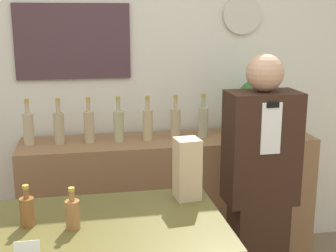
% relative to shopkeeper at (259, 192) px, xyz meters
% --- Properties ---
extents(back_wall, '(5.20, 0.09, 2.70)m').
position_rel_shopkeeper_xyz_m(back_wall, '(-0.64, 0.95, 0.56)').
color(back_wall, silver).
rests_on(back_wall, ground_plane).
extents(back_shelf, '(2.02, 0.46, 0.96)m').
position_rel_shopkeeper_xyz_m(back_shelf, '(-0.41, 0.66, -0.31)').
color(back_shelf, '#8E6642').
rests_on(back_shelf, ground_plane).
extents(shopkeeper, '(0.40, 0.25, 1.59)m').
position_rel_shopkeeper_xyz_m(shopkeeper, '(0.00, 0.00, 0.00)').
color(shopkeeper, '#331E14').
rests_on(shopkeeper, ground_plane).
extents(potted_plant, '(0.33, 0.33, 0.40)m').
position_rel_shopkeeper_xyz_m(potted_plant, '(0.25, 0.68, 0.38)').
color(potted_plant, '#4C3D2D').
rests_on(potted_plant, back_shelf).
extents(paper_bag, '(0.12, 0.12, 0.29)m').
position_rel_shopkeeper_xyz_m(paper_bag, '(-0.52, -0.39, 0.30)').
color(paper_bag, tan).
rests_on(paper_bag, display_counter).
extents(price_card_right, '(0.09, 0.02, 0.06)m').
position_rel_shopkeeper_xyz_m(price_card_right, '(-1.20, -0.81, 0.19)').
color(price_card_right, white).
rests_on(price_card_right, display_counter).
extents(counter_bottle_2, '(0.06, 0.06, 0.18)m').
position_rel_shopkeeper_xyz_m(counter_bottle_2, '(-1.23, -0.56, 0.23)').
color(counter_bottle_2, brown).
rests_on(counter_bottle_2, display_counter).
extents(counter_bottle_3, '(0.06, 0.06, 0.18)m').
position_rel_shopkeeper_xyz_m(counter_bottle_3, '(-1.04, -0.62, 0.23)').
color(counter_bottle_3, '#9A6739').
rests_on(counter_bottle_3, display_counter).
extents(shelf_bottle_0, '(0.07, 0.07, 0.30)m').
position_rel_shopkeeper_xyz_m(shelf_bottle_0, '(-1.34, 0.68, 0.28)').
color(shelf_bottle_0, tan).
rests_on(shelf_bottle_0, back_shelf).
extents(shelf_bottle_1, '(0.07, 0.07, 0.30)m').
position_rel_shopkeeper_xyz_m(shelf_bottle_1, '(-1.14, 0.67, 0.28)').
color(shelf_bottle_1, tan).
rests_on(shelf_bottle_1, back_shelf).
extents(shelf_bottle_2, '(0.07, 0.07, 0.30)m').
position_rel_shopkeeper_xyz_m(shelf_bottle_2, '(-0.95, 0.67, 0.28)').
color(shelf_bottle_2, tan).
rests_on(shelf_bottle_2, back_shelf).
extents(shelf_bottle_3, '(0.07, 0.07, 0.30)m').
position_rel_shopkeeper_xyz_m(shelf_bottle_3, '(-0.75, 0.66, 0.28)').
color(shelf_bottle_3, tan).
rests_on(shelf_bottle_3, back_shelf).
extents(shelf_bottle_4, '(0.07, 0.07, 0.30)m').
position_rel_shopkeeper_xyz_m(shelf_bottle_4, '(-0.56, 0.65, 0.28)').
color(shelf_bottle_4, tan).
rests_on(shelf_bottle_4, back_shelf).
extents(shelf_bottle_5, '(0.07, 0.07, 0.30)m').
position_rel_shopkeeper_xyz_m(shelf_bottle_5, '(-0.36, 0.67, 0.28)').
color(shelf_bottle_5, tan).
rests_on(shelf_bottle_5, back_shelf).
extents(shelf_bottle_6, '(0.07, 0.07, 0.30)m').
position_rel_shopkeeper_xyz_m(shelf_bottle_6, '(-0.16, 0.66, 0.28)').
color(shelf_bottle_6, '#B0AE86').
rests_on(shelf_bottle_6, back_shelf).
extents(shelf_bottle_7, '(0.07, 0.07, 0.30)m').
position_rel_shopkeeper_xyz_m(shelf_bottle_7, '(0.03, 0.68, 0.28)').
color(shelf_bottle_7, tan).
rests_on(shelf_bottle_7, back_shelf).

